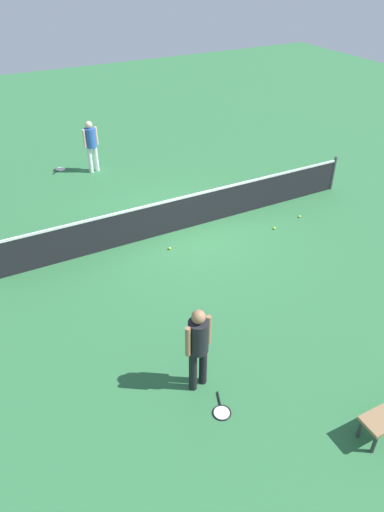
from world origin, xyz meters
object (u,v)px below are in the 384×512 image
tennis_ball_by_net (274,228)px  tennis_racket_near_player (222,411)px  tennis_racket_far_player (60,169)px  tennis_ball_midcourt (300,217)px  player_near_side (198,343)px  player_far_side (91,142)px  tennis_ball_near_player (170,248)px

tennis_ball_by_net → tennis_racket_near_player: bearing=-134.4°
tennis_racket_near_player → tennis_ball_by_net: size_ratio=9.18×
tennis_racket_far_player → tennis_ball_midcourt: (5.09, -6.36, 0.02)m
tennis_racket_near_player → tennis_ball_by_net: tennis_ball_by_net is taller
player_near_side → player_far_side: 9.62m
tennis_racket_far_player → tennis_ball_midcourt: tennis_ball_midcourt is taller
tennis_racket_far_player → tennis_ball_midcourt: bearing=-51.3°
player_near_side → tennis_ball_midcourt: size_ratio=25.76×
player_far_side → tennis_racket_far_player: bearing=146.4°
player_far_side → player_near_side: bearing=-97.3°
player_near_side → tennis_ball_by_net: 5.75m
player_near_side → player_far_side: (1.23, 9.54, 0.00)m
tennis_ball_near_player → tennis_racket_far_player: bearing=100.9°
tennis_ball_near_player → tennis_ball_midcourt: (3.92, -0.25, 0.00)m
player_far_side → tennis_ball_midcourt: bearing=-54.3°
player_far_side → tennis_ball_near_player: 5.54m
tennis_racket_far_player → tennis_ball_by_net: 7.72m
tennis_ball_by_net → player_far_side: bearing=117.8°
player_far_side → tennis_racket_near_player: 10.33m
player_near_side → tennis_racket_near_player: size_ratio=2.81×
player_near_side → tennis_ball_by_net: (4.33, 3.66, -0.98)m
tennis_ball_midcourt → tennis_racket_far_player: bearing=128.7°
player_far_side → tennis_ball_near_player: bearing=-88.1°
player_near_side → tennis_racket_far_player: player_near_side is taller
tennis_racket_near_player → tennis_ball_midcourt: bearing=40.7°
tennis_ball_midcourt → player_far_side: bearing=125.7°
tennis_racket_near_player → tennis_racket_far_player: bearing=89.2°
tennis_racket_near_player → tennis_ball_near_player: 4.95m
tennis_racket_near_player → player_near_side: bearing=96.4°
player_near_side → player_far_side: same height
tennis_racket_far_player → tennis_ball_near_player: 6.23m
tennis_racket_far_player → tennis_ball_near_player: (1.18, -6.12, 0.02)m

